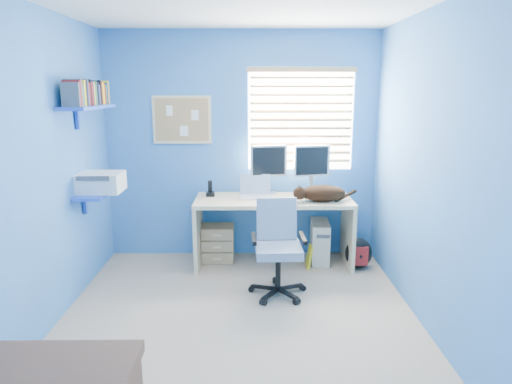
{
  "coord_description": "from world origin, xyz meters",
  "views": [
    {
      "loc": [
        0.11,
        -3.46,
        1.89
      ],
      "look_at": [
        0.15,
        0.65,
        0.95
      ],
      "focal_mm": 32.0,
      "sensor_mm": 36.0,
      "label": 1
    }
  ],
  "objects_px": {
    "cat": "(323,193)",
    "laptop": "(255,188)",
    "tower_pc": "(320,241)",
    "desk": "(273,232)",
    "office_chair": "(278,260)"
  },
  "relations": [
    {
      "from": "cat",
      "to": "laptop",
      "type": "bearing_deg",
      "value": 154.12
    },
    {
      "from": "cat",
      "to": "tower_pc",
      "type": "xyz_separation_m",
      "value": [
        0.02,
        0.22,
        -0.6
      ]
    },
    {
      "from": "laptop",
      "to": "tower_pc",
      "type": "bearing_deg",
      "value": 3.58
    },
    {
      "from": "laptop",
      "to": "tower_pc",
      "type": "xyz_separation_m",
      "value": [
        0.72,
        0.05,
        -0.62
      ]
    },
    {
      "from": "desk",
      "to": "laptop",
      "type": "bearing_deg",
      "value": 167.28
    },
    {
      "from": "laptop",
      "to": "office_chair",
      "type": "bearing_deg",
      "value": -75.86
    },
    {
      "from": "tower_pc",
      "to": "desk",
      "type": "bearing_deg",
      "value": -165.74
    },
    {
      "from": "laptop",
      "to": "cat",
      "type": "xyz_separation_m",
      "value": [
        0.7,
        -0.16,
        -0.03
      ]
    },
    {
      "from": "desk",
      "to": "laptop",
      "type": "height_order",
      "value": "laptop"
    },
    {
      "from": "cat",
      "to": "office_chair",
      "type": "distance_m",
      "value": 0.92
    },
    {
      "from": "cat",
      "to": "office_chair",
      "type": "bearing_deg",
      "value": -142.14
    },
    {
      "from": "tower_pc",
      "to": "office_chair",
      "type": "distance_m",
      "value": 0.97
    },
    {
      "from": "desk",
      "to": "office_chair",
      "type": "relative_size",
      "value": 1.89
    },
    {
      "from": "laptop",
      "to": "office_chair",
      "type": "distance_m",
      "value": 0.95
    },
    {
      "from": "cat",
      "to": "office_chair",
      "type": "height_order",
      "value": "cat"
    }
  ]
}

